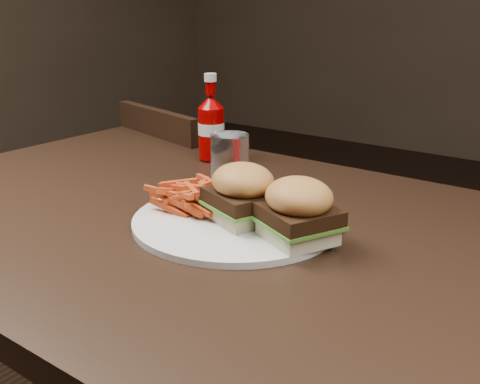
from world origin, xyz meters
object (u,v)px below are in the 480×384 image
Objects in this scene: chair_far at (210,232)px; ketchup_bottle at (211,133)px; dining_table at (188,221)px; tumbler at (230,164)px; plate at (236,220)px.

chair_far is 0.51m from ketchup_bottle.
dining_table is at bearing 140.45° from chair_far.
chair_far is 0.69m from tumbler.
tumbler is at bearing 147.51° from chair_far.
chair_far is 0.80m from plate.
plate reaches higher than dining_table.
ketchup_bottle reaches higher than chair_far.
dining_table is at bearing 179.61° from plate.
dining_table is at bearing -58.00° from ketchup_bottle.
ketchup_bottle is (-0.17, 0.27, 0.08)m from dining_table.
chair_far is at bearing 133.35° from plate.
chair_far is 3.33× the size of tumbler.
ketchup_bottle is 0.23m from tumbler.
plate is (0.50, -0.53, 0.33)m from chair_far.
dining_table is 10.62× the size of ketchup_bottle.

